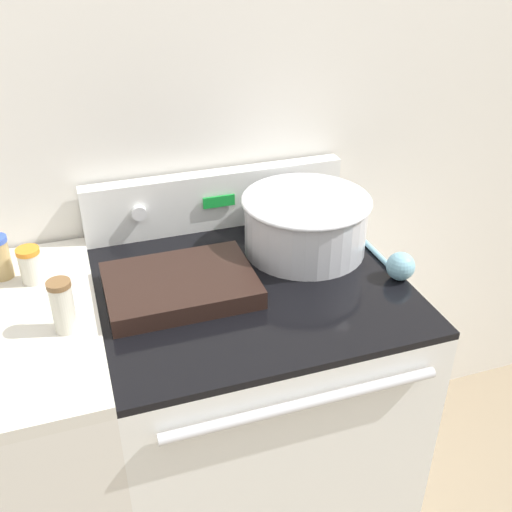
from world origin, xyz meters
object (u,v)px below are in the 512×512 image
Objects in this scene: casserole_dish at (180,284)px; ladle at (397,264)px; spice_jar_orange_cap at (31,265)px; mixing_bowl at (305,221)px; spice_jar_brown_cap at (63,306)px.

ladle is at bearing -9.68° from casserole_dish.
ladle is at bearing -15.41° from spice_jar_orange_cap.
mixing_bowl is 0.69m from spice_jar_orange_cap.
casserole_dish is 0.54m from ladle.
spice_jar_brown_cap is (-0.62, -0.18, -0.01)m from mixing_bowl.
mixing_bowl reaches higher than spice_jar_orange_cap.
spice_jar_orange_cap is at bearing 156.08° from casserole_dish.
casserole_dish is (-0.36, -0.10, -0.06)m from mixing_bowl.
spice_jar_orange_cap reaches higher than ladle.
spice_jar_brown_cap is at bearing -163.89° from casserole_dish.
mixing_bowl is 2.75× the size of spice_jar_brown_cap.
mixing_bowl reaches higher than casserole_dish.
mixing_bowl reaches higher than ladle.
spice_jar_brown_cap is (-0.79, 0.01, 0.04)m from ladle.
spice_jar_orange_cap is (-0.33, 0.15, 0.03)m from casserole_dish.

